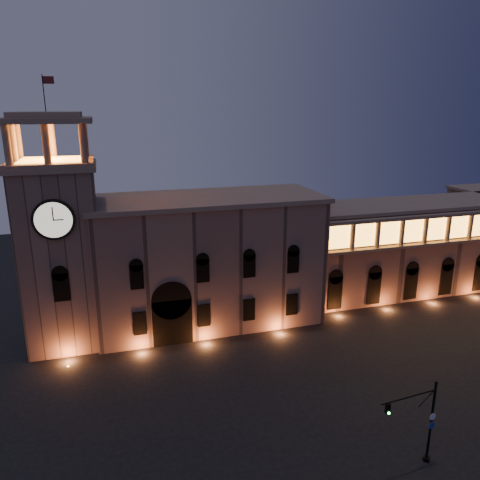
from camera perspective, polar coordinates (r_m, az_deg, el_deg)
The scene contains 5 objects.
ground at distance 49.66m, azimuth 4.65°, elevation -19.80°, with size 160.00×160.00×0.00m, color black.
government_building at distance 64.01m, azimuth -3.98°, elevation -2.47°, with size 30.80×12.80×17.60m.
clock_tower at distance 60.91m, azimuth -21.00°, elevation -0.82°, with size 9.80×9.80×32.40m.
colonnade_wing at distance 80.26m, azimuth 20.17°, elevation -0.67°, with size 40.60×11.50×14.50m.
traffic_light at distance 43.78m, azimuth 21.35°, elevation -20.02°, with size 5.59×0.94×7.68m.
Camera 1 is at (-15.03, -37.40, 29.01)m, focal length 35.00 mm.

